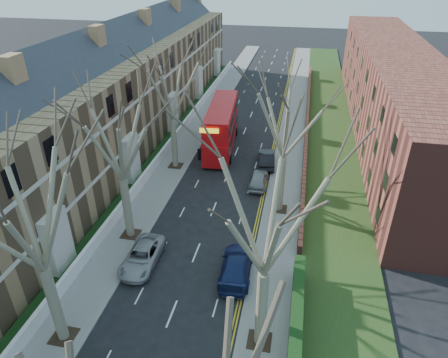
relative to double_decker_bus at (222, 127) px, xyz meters
The scene contains 16 objects.
pavement_left 7.10m from the double_decker_bus, 127.75° to the left, with size 3.00×102.00×0.12m, color slate.
pavement_right 9.81m from the double_decker_bus, 33.74° to the left, with size 3.00×102.00×0.12m, color slate.
terrace_left 12.43m from the double_decker_bus, 166.97° to the right, with size 9.70×78.00×13.60m.
flats_right 21.63m from the double_decker_bus, 25.61° to the left, with size 13.97×54.00×10.00m.
front_wall_left 6.61m from the double_decker_bus, 154.68° to the right, with size 0.30×78.00×1.00m.
grass_verge_right 13.68m from the double_decker_bus, 23.06° to the left, with size 6.00×102.00×0.06m.
tree_left_mid 28.86m from the double_decker_bus, 97.79° to the right, with size 10.50×10.50×14.71m.
tree_left_far 19.34m from the double_decker_bus, 102.08° to the right, with size 10.15×10.15×14.22m.
tree_left_dist 9.87m from the double_decker_bus, 123.55° to the right, with size 10.50×10.50×14.71m.
tree_right_mid 27.74m from the double_decker_bus, 73.52° to the right, with size 10.50×10.50×14.71m.
tree_right_far 15.53m from the double_decker_bus, 57.00° to the right, with size 10.15×10.15×14.22m.
double_decker_bus is the anchor object (origin of this frame).
car_left_far 20.80m from the double_decker_bus, 94.43° to the right, with size 2.28×4.94×1.37m, color #98979C.
car_right_near 21.15m from the double_decker_bus, 75.42° to the right, with size 2.16×5.31×1.54m, color #16214F.
car_right_mid 9.63m from the double_decker_bus, 55.99° to the right, with size 1.65×4.09×1.40m, color gray.
car_right_far 6.75m from the double_decker_bus, 31.36° to the right, with size 1.60×4.60×1.52m, color black.
Camera 1 is at (6.75, -7.63, 20.01)m, focal length 32.00 mm.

